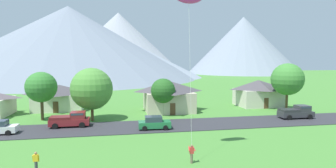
# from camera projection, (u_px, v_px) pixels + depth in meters

# --- Properties ---
(road_strip) EXTENTS (160.00, 7.31, 0.08)m
(road_strip) POSITION_uv_depth(u_px,v_px,m) (140.00, 127.00, 37.40)
(road_strip) COLOR #2D2D33
(road_strip) RESTS_ON ground
(mountain_west_ridge) EXTENTS (85.35, 85.35, 39.86)m
(mountain_west_ridge) POSITION_uv_depth(u_px,v_px,m) (119.00, 43.00, 180.48)
(mountain_west_ridge) COLOR #8E939E
(mountain_west_ridge) RESTS_ON ground
(mountain_far_east_ridge) EXTENTS (73.23, 73.23, 18.09)m
(mountain_far_east_ridge) POSITION_uv_depth(u_px,v_px,m) (131.00, 60.00, 143.07)
(mountain_far_east_ridge) COLOR gray
(mountain_far_east_ridge) RESTS_ON ground
(mountain_far_west_ridge) EXTENTS (74.39, 74.39, 37.83)m
(mountain_far_west_ridge) POSITION_uv_depth(u_px,v_px,m) (243.00, 45.00, 185.13)
(mountain_far_west_ridge) COLOR gray
(mountain_far_west_ridge) RESTS_ON ground
(mountain_central_ridge) EXTENTS (121.18, 121.18, 34.60)m
(mountain_central_ridge) POSITION_uv_depth(u_px,v_px,m) (69.00, 43.00, 131.54)
(mountain_central_ridge) COLOR slate
(mountain_central_ridge) RESTS_ON ground
(house_leftmost) EXTENTS (8.67, 6.82, 5.15)m
(house_leftmost) POSITION_uv_depth(u_px,v_px,m) (258.00, 93.00, 54.30)
(house_leftmost) COLOR beige
(house_leftmost) RESTS_ON ground
(house_left_center) EXTENTS (8.90, 8.56, 5.43)m
(house_left_center) POSITION_uv_depth(u_px,v_px,m) (168.00, 95.00, 48.99)
(house_left_center) COLOR beige
(house_left_center) RESTS_ON ground
(house_right_center) EXTENTS (9.12, 6.75, 4.60)m
(house_right_center) POSITION_uv_depth(u_px,v_px,m) (59.00, 97.00, 49.96)
(house_right_center) COLOR beige
(house_right_center) RESTS_ON ground
(tree_near_left) EXTENTS (5.72, 5.72, 8.53)m
(tree_near_left) POSITION_uv_depth(u_px,v_px,m) (287.00, 79.00, 49.05)
(tree_near_left) COLOR #4C3823
(tree_near_left) RESTS_ON ground
(tree_left_of_center) EXTENTS (4.59, 4.59, 7.35)m
(tree_left_of_center) POSITION_uv_depth(u_px,v_px,m) (41.00, 87.00, 41.15)
(tree_left_of_center) COLOR #4C3823
(tree_left_of_center) RESTS_ON ground
(tree_center) EXTENTS (4.06, 4.06, 6.10)m
(tree_center) POSITION_uv_depth(u_px,v_px,m) (163.00, 91.00, 44.93)
(tree_center) COLOR #4C3823
(tree_center) RESTS_ON ground
(tree_right_of_center) EXTENTS (6.24, 6.24, 7.96)m
(tree_right_of_center) POSITION_uv_depth(u_px,v_px,m) (92.00, 89.00, 40.87)
(tree_right_of_center) COLOR brown
(tree_right_of_center) RESTS_ON ground
(parked_car_green_mid_west) EXTENTS (4.28, 2.24, 1.68)m
(parked_car_green_mid_west) POSITION_uv_depth(u_px,v_px,m) (154.00, 123.00, 36.00)
(parked_car_green_mid_west) COLOR #237042
(parked_car_green_mid_west) RESTS_ON road_strip
(pickup_truck_charcoal_west_side) EXTENTS (5.25, 2.43, 1.99)m
(pickup_truck_charcoal_west_side) POSITION_uv_depth(u_px,v_px,m) (297.00, 112.00, 42.57)
(pickup_truck_charcoal_west_side) COLOR #333338
(pickup_truck_charcoal_west_side) RESTS_ON road_strip
(pickup_truck_maroon_east_side) EXTENTS (5.22, 2.36, 1.99)m
(pickup_truck_maroon_east_side) POSITION_uv_depth(u_px,v_px,m) (71.00, 119.00, 37.23)
(pickup_truck_maroon_east_side) COLOR maroon
(pickup_truck_maroon_east_side) RESTS_ON road_strip
(watcher_person) EXTENTS (0.56, 0.24, 1.68)m
(watcher_person) POSITION_uv_depth(u_px,v_px,m) (36.00, 161.00, 22.37)
(watcher_person) COLOR #3D3D42
(watcher_person) RESTS_ON ground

